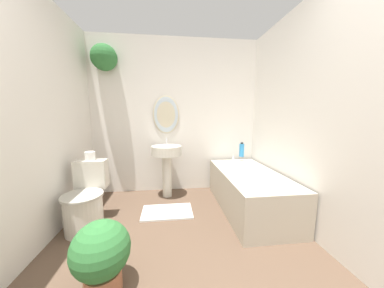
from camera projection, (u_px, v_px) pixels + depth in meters
wall_back at (169, 111)px, 3.04m from camera, size 2.70×0.36×2.40m
wall_left at (23, 118)px, 1.59m from camera, size 0.06×2.77×2.40m
wall_right at (314, 118)px, 1.91m from camera, size 0.06×2.77×2.40m
toilet at (86, 202)px, 2.08m from camera, size 0.41×0.56×0.71m
pedestal_sink at (167, 159)px, 2.87m from camera, size 0.45×0.45×0.87m
bathtub at (249, 189)px, 2.52m from camera, size 0.71×1.48×0.57m
shampoo_bottle at (242, 150)px, 3.05m from camera, size 0.08×0.08×0.23m
potted_plant at (101, 254)px, 1.32m from camera, size 0.39×0.39×0.51m
bath_mat at (167, 212)px, 2.44m from camera, size 0.63×0.39×0.02m
toilet_paper_roll at (90, 156)px, 2.22m from camera, size 0.11×0.11×0.10m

